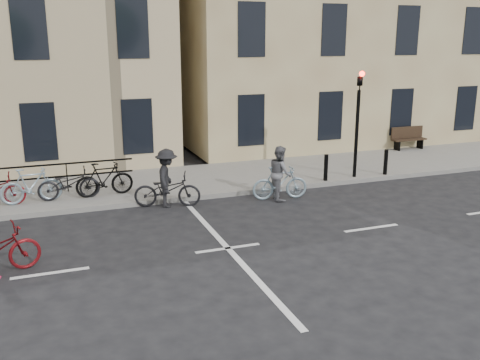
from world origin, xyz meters
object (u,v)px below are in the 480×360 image
object	(u,v)px
cyclist_grey	(280,178)
cyclist_dark	(167,184)
traffic_light	(358,111)
bench	(408,137)

from	to	relation	value
cyclist_grey	cyclist_dark	bearing A→B (deg)	91.04
traffic_light	bench	bearing A→B (deg)	35.25
bench	cyclist_grey	world-z (taller)	cyclist_grey
cyclist_grey	cyclist_dark	xyz separation A→B (m)	(-3.43, 0.48, 0.00)
bench	cyclist_dark	size ratio (longest dim) A/B	0.77
bench	cyclist_grey	distance (m)	9.32
bench	cyclist_dark	world-z (taller)	cyclist_dark
bench	cyclist_dark	distance (m)	12.27
bench	cyclist_grey	xyz separation A→B (m)	(-8.17, -4.49, 0.01)
cyclist_grey	cyclist_dark	size ratio (longest dim) A/B	0.87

